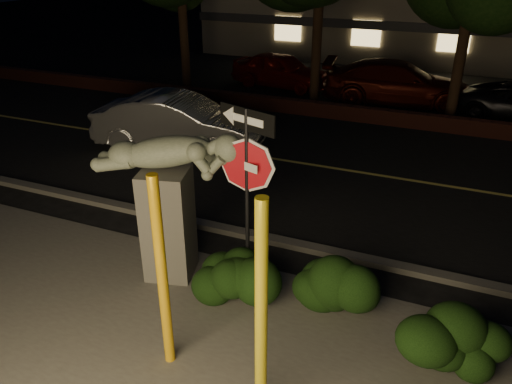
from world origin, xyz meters
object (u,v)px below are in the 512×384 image
at_px(signpost, 247,166).
at_px(parked_car_darkred, 397,83).
at_px(sculpture, 168,190).
at_px(yellow_pole_left, 162,276).
at_px(silver_sedan, 179,123).
at_px(parked_car_red, 281,70).
at_px(yellow_pole_right, 261,315).

distance_m(signpost, parked_car_darkred, 12.60).
distance_m(sculpture, parked_car_darkred, 12.85).
relative_size(yellow_pole_left, sculpture, 1.08).
xyz_separation_m(yellow_pole_left, silver_sedan, (-4.14, 7.31, -0.66)).
bearing_deg(parked_car_red, sculpture, -158.28).
bearing_deg(signpost, parked_car_darkred, 106.02).
bearing_deg(sculpture, silver_sedan, 105.03).
bearing_deg(parked_car_red, parked_car_darkred, -88.52).
distance_m(yellow_pole_right, sculpture, 3.35).
xyz_separation_m(signpost, parked_car_darkred, (0.61, 12.50, -1.47)).
relative_size(sculpture, parked_car_darkred, 0.49).
height_order(yellow_pole_right, silver_sedan, yellow_pole_right).
height_order(silver_sedan, parked_car_darkred, silver_sedan).
relative_size(yellow_pole_right, sculpture, 1.12).
xyz_separation_m(yellow_pole_left, sculpture, (-1.05, 1.87, 0.21)).
xyz_separation_m(yellow_pole_right, sculpture, (-2.56, 2.15, 0.15)).
height_order(yellow_pole_right, signpost, signpost).
distance_m(yellow_pole_left, parked_car_darkred, 14.58).
distance_m(yellow_pole_left, parked_car_red, 15.74).
xyz_separation_m(parked_car_red, parked_car_darkred, (4.86, -0.69, 0.08)).
xyz_separation_m(yellow_pole_right, silver_sedan, (-5.65, 7.59, -0.72)).
xyz_separation_m(yellow_pole_left, parked_car_darkred, (0.93, 14.54, -0.66)).
bearing_deg(signpost, yellow_pole_left, -80.17).
bearing_deg(yellow_pole_right, parked_car_darkred, 92.26).
xyz_separation_m(silver_sedan, parked_car_red, (0.21, 7.92, -0.08)).
relative_size(signpost, parked_car_red, 0.76).
height_order(sculpture, parked_car_red, sculpture).
height_order(yellow_pole_left, yellow_pole_right, yellow_pole_right).
distance_m(signpost, silver_sedan, 7.06).
xyz_separation_m(yellow_pole_right, parked_car_darkred, (-0.58, 14.82, -0.72)).
height_order(yellow_pole_right, parked_car_darkred, yellow_pole_right).
bearing_deg(parked_car_red, signpost, -152.58).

